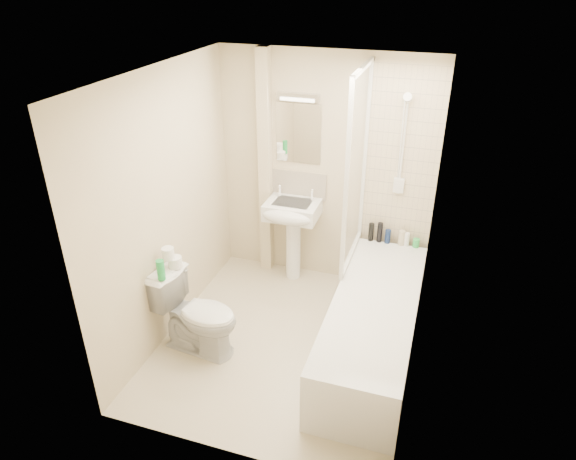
% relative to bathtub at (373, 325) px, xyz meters
% --- Properties ---
extents(floor, '(2.50, 2.50, 0.00)m').
position_rel_bathtub_xyz_m(floor, '(-0.75, -0.12, -0.29)').
color(floor, beige).
rests_on(floor, ground).
extents(wall_back, '(2.20, 0.02, 2.40)m').
position_rel_bathtub_xyz_m(wall_back, '(-0.75, 1.13, 0.91)').
color(wall_back, beige).
rests_on(wall_back, ground).
extents(wall_left, '(0.02, 2.50, 2.40)m').
position_rel_bathtub_xyz_m(wall_left, '(-1.85, -0.12, 0.91)').
color(wall_left, beige).
rests_on(wall_left, ground).
extents(wall_right, '(0.02, 2.50, 2.40)m').
position_rel_bathtub_xyz_m(wall_right, '(0.35, -0.12, 0.91)').
color(wall_right, beige).
rests_on(wall_right, ground).
extents(ceiling, '(2.20, 2.50, 0.02)m').
position_rel_bathtub_xyz_m(ceiling, '(-0.75, -0.12, 2.11)').
color(ceiling, white).
rests_on(ceiling, wall_back).
extents(tile_back, '(0.70, 0.01, 1.75)m').
position_rel_bathtub_xyz_m(tile_back, '(0.00, 1.12, 1.14)').
color(tile_back, beige).
rests_on(tile_back, wall_back).
extents(tile_right, '(0.01, 2.10, 1.75)m').
position_rel_bathtub_xyz_m(tile_right, '(0.34, 0.00, 1.14)').
color(tile_right, beige).
rests_on(tile_right, wall_right).
extents(pipe_boxing, '(0.12, 0.12, 2.40)m').
position_rel_bathtub_xyz_m(pipe_boxing, '(-1.37, 1.07, 0.91)').
color(pipe_boxing, beige).
rests_on(pipe_boxing, ground).
extents(splashback, '(0.60, 0.02, 0.30)m').
position_rel_bathtub_xyz_m(splashback, '(-1.03, 1.12, 0.74)').
color(splashback, beige).
rests_on(splashback, wall_back).
extents(mirror, '(0.46, 0.01, 0.60)m').
position_rel_bathtub_xyz_m(mirror, '(-1.03, 1.12, 1.29)').
color(mirror, white).
rests_on(mirror, wall_back).
extents(strip_light, '(0.42, 0.07, 0.07)m').
position_rel_bathtub_xyz_m(strip_light, '(-1.03, 1.10, 1.66)').
color(strip_light, silver).
rests_on(strip_light, wall_back).
extents(bathtub, '(0.70, 2.10, 0.55)m').
position_rel_bathtub_xyz_m(bathtub, '(0.00, 0.00, 0.00)').
color(bathtub, white).
rests_on(bathtub, ground).
extents(shower_screen, '(0.04, 0.92, 1.80)m').
position_rel_bathtub_xyz_m(shower_screen, '(-0.35, 0.68, 1.16)').
color(shower_screen, white).
rests_on(shower_screen, bathtub).
extents(shower_fixture, '(0.10, 0.16, 0.99)m').
position_rel_bathtub_xyz_m(shower_fixture, '(-0.00, 1.08, 1.26)').
color(shower_fixture, white).
rests_on(shower_fixture, wall_back).
extents(pedestal_sink, '(0.54, 0.49, 1.04)m').
position_rel_bathtub_xyz_m(pedestal_sink, '(-1.03, 0.90, 0.44)').
color(pedestal_sink, white).
rests_on(pedestal_sink, ground).
extents(bottle_black_a, '(0.05, 0.05, 0.19)m').
position_rel_bathtub_xyz_m(bottle_black_a, '(-0.22, 1.04, 0.36)').
color(bottle_black_a, black).
rests_on(bottle_black_a, bathtub).
extents(bottle_black_b, '(0.05, 0.05, 0.21)m').
position_rel_bathtub_xyz_m(bottle_black_b, '(-0.13, 1.04, 0.37)').
color(bottle_black_b, black).
rests_on(bottle_black_b, bathtub).
extents(bottle_blue, '(0.06, 0.06, 0.14)m').
position_rel_bathtub_xyz_m(bottle_blue, '(-0.05, 1.04, 0.33)').
color(bottle_blue, navy).
rests_on(bottle_blue, bathtub).
extents(bottle_cream, '(0.06, 0.06, 0.16)m').
position_rel_bathtub_xyz_m(bottle_cream, '(0.09, 1.04, 0.34)').
color(bottle_cream, beige).
rests_on(bottle_cream, bathtub).
extents(bottle_white_b, '(0.05, 0.05, 0.14)m').
position_rel_bathtub_xyz_m(bottle_white_b, '(0.14, 1.04, 0.33)').
color(bottle_white_b, white).
rests_on(bottle_white_b, bathtub).
extents(bottle_green, '(0.06, 0.06, 0.09)m').
position_rel_bathtub_xyz_m(bottle_green, '(0.24, 1.04, 0.31)').
color(bottle_green, green).
rests_on(bottle_green, bathtub).
extents(toilet, '(0.59, 0.84, 0.75)m').
position_rel_bathtub_xyz_m(toilet, '(-1.47, -0.42, 0.09)').
color(toilet, white).
rests_on(toilet, ground).
extents(toilet_roll_lower, '(0.12, 0.12, 0.09)m').
position_rel_bathtub_xyz_m(toilet_roll_lower, '(-1.70, -0.32, 0.51)').
color(toilet_roll_lower, white).
rests_on(toilet_roll_lower, toilet).
extents(toilet_roll_upper, '(0.11, 0.11, 0.10)m').
position_rel_bathtub_xyz_m(toilet_roll_upper, '(-1.74, -0.35, 0.61)').
color(toilet_roll_upper, white).
rests_on(toilet_roll_upper, toilet_roll_lower).
extents(green_bottle, '(0.07, 0.07, 0.18)m').
position_rel_bathtub_xyz_m(green_bottle, '(-1.71, -0.53, 0.55)').
color(green_bottle, green).
rests_on(green_bottle, toilet).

